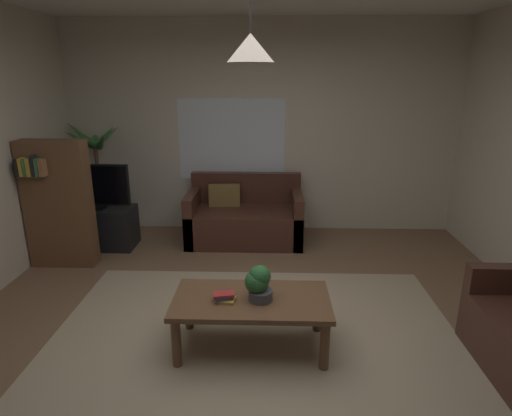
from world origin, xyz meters
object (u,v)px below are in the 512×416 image
(remote_on_table_0, at_px, (262,290))
(tv, at_px, (93,186))
(book_on_table_1, at_px, (223,296))
(potted_palm_corner, at_px, (98,180))
(coffee_table, at_px, (251,306))
(potted_plant_on_table, at_px, (259,282))
(pendant_lamp, at_px, (251,48))
(couch_under_window, at_px, (245,219))
(tv_stand, at_px, (98,227))
(bookshelf_corner, at_px, (58,203))
(book_on_table_2, at_px, (224,294))
(book_on_table_0, at_px, (226,300))

(remote_on_table_0, bearing_deg, tv, 157.97)
(book_on_table_1, height_order, potted_palm_corner, potted_palm_corner)
(remote_on_table_0, xyz_separation_m, potted_palm_corner, (-2.21, 2.42, 0.28))
(coffee_table, xyz_separation_m, potted_plant_on_table, (0.05, -0.01, 0.20))
(coffee_table, bearing_deg, pendant_lamp, -0.72)
(book_on_table_1, bearing_deg, couch_under_window, 89.39)
(book_on_table_1, bearing_deg, tv, 131.14)
(tv_stand, xyz_separation_m, pendant_lamp, (1.98, -2.00, 1.95))
(potted_palm_corner, distance_m, bookshelf_corner, 1.06)
(bookshelf_corner, bearing_deg, pendant_lamp, -34.40)
(bookshelf_corner, bearing_deg, potted_plant_on_table, -33.99)
(couch_under_window, height_order, pendant_lamp, pendant_lamp)
(remote_on_table_0, relative_size, tv_stand, 0.18)
(remote_on_table_0, bearing_deg, couch_under_window, 117.10)
(couch_under_window, height_order, bookshelf_corner, bookshelf_corner)
(potted_plant_on_table, bearing_deg, book_on_table_1, -174.10)
(couch_under_window, height_order, coffee_table, couch_under_window)
(couch_under_window, distance_m, book_on_table_1, 2.34)
(potted_palm_corner, bearing_deg, book_on_table_1, -53.35)
(book_on_table_2, xyz_separation_m, potted_plant_on_table, (0.26, 0.04, 0.08))
(couch_under_window, relative_size, book_on_table_2, 9.34)
(book_on_table_0, distance_m, bookshelf_corner, 2.51)
(couch_under_window, xyz_separation_m, book_on_table_0, (-0.01, -2.34, 0.16))
(couch_under_window, height_order, tv_stand, couch_under_window)
(tv, bearing_deg, tv_stand, 90.00)
(coffee_table, distance_m, book_on_table_0, 0.21)
(tv_stand, bearing_deg, book_on_table_1, -49.16)
(book_on_table_1, bearing_deg, bookshelf_corner, 142.09)
(book_on_table_2, relative_size, tv_stand, 0.17)
(book_on_table_1, distance_m, remote_on_table_0, 0.33)
(remote_on_table_0, xyz_separation_m, bookshelf_corner, (-2.24, 1.37, 0.28))
(potted_palm_corner, height_order, bookshelf_corner, potted_palm_corner)
(remote_on_table_0, height_order, tv, tv)
(potted_plant_on_table, height_order, tv, tv)
(coffee_table, height_order, potted_palm_corner, potted_palm_corner)
(book_on_table_1, bearing_deg, tv_stand, 130.84)
(tv_stand, bearing_deg, tv, -90.00)
(remote_on_table_0, distance_m, tv, 2.80)
(book_on_table_2, height_order, bookshelf_corner, bookshelf_corner)
(potted_plant_on_table, distance_m, tv, 2.86)
(book_on_table_2, bearing_deg, book_on_table_1, 109.46)
(couch_under_window, relative_size, book_on_table_1, 11.09)
(tv_stand, height_order, tv, tv)
(tv, xyz_separation_m, pendant_lamp, (1.98, -1.98, 1.42))
(pendant_lamp, bearing_deg, potted_plant_on_table, -14.66)
(tv, distance_m, potted_palm_corner, 0.58)
(couch_under_window, relative_size, potted_plant_on_table, 5.31)
(coffee_table, bearing_deg, tv_stand, 134.60)
(book_on_table_0, height_order, book_on_table_2, book_on_table_2)
(couch_under_window, xyz_separation_m, coffee_table, (0.18, -2.29, 0.09))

